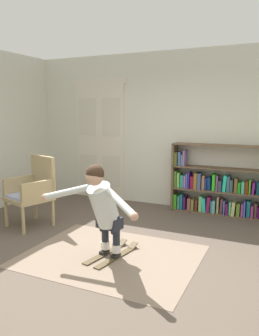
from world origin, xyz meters
name	(u,v)px	position (x,y,z in m)	size (l,w,h in m)	color
ground_plane	(114,257)	(0.00, 0.00, 0.00)	(7.20, 7.20, 0.00)	brown
back_wall	(177,130)	(0.00, 2.60, 1.45)	(6.00, 0.10, 2.90)	beige
double_door	(100,139)	(-1.64, 2.54, 1.23)	(1.22, 0.05, 2.45)	beige
rug	(111,256)	(-0.05, 0.02, 0.00)	(2.14, 1.66, 0.01)	#826E5C
bookshelf	(219,188)	(0.84, 2.39, 0.48)	(1.79, 0.30, 1.23)	brown
wicker_chair	(33,189)	(-1.72, 0.56, 0.58)	(0.76, 0.76, 1.10)	tan
skis_pair	(112,253)	(-0.05, 0.05, 0.02)	(0.41, 0.84, 0.07)	brown
person_skier	(102,204)	(-0.08, -0.13, 0.71)	(1.41, 0.75, 1.13)	white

